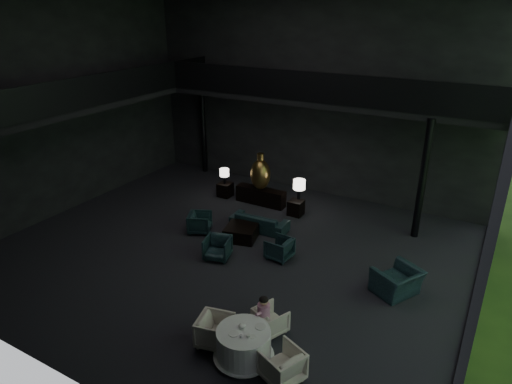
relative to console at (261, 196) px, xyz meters
The scene contains 34 objects.
floor 3.86m from the console, 75.76° to the right, with size 14.00×12.00×0.02m, color black.
wall_back 4.43m from the console, 67.32° to the left, with size 14.00×0.04×8.00m, color black.
wall_front 10.45m from the console, 84.44° to the right, with size 14.00×0.04×8.00m, color black.
wall_left 8.01m from the console, 148.34° to the right, with size 0.04×12.00×8.00m, color black.
curtain_wall 9.48m from the console, 25.30° to the right, with size 0.20×12.00×8.00m, color black, non-canonical shape.
mezzanine_left 7.28m from the console, 143.54° to the right, with size 2.00×12.00×0.25m, color black.
mezzanine_back 4.35m from the console, 33.05° to the left, with size 12.00×2.00×0.25m, color black.
railing_left 6.98m from the console, 137.35° to the right, with size 0.06×12.00×1.00m, color black.
railing_back 4.71m from the console, ahead, with size 12.00×0.06×1.00m, color black.
column_nw 4.81m from the console, 154.11° to the left, with size 0.24×0.24×4.00m, color black.
column_ne 5.99m from the console, ahead, with size 0.24×0.24×4.00m, color black.
console is the anchor object (origin of this frame).
bronze_urn 0.92m from the console, 90.00° to the right, with size 0.76×0.76×1.41m.
side_table_left 1.60m from the console, behind, with size 0.51×0.51×0.56m, color black.
table_lamp_left 1.74m from the console, behind, with size 0.37×0.37×0.61m.
side_table_right 1.62m from the console, ahead, with size 0.51×0.51×0.56m, color black.
table_lamp_right 1.78m from the console, ahead, with size 0.44×0.44×0.74m.
sofa 2.14m from the console, 62.02° to the right, with size 1.90×0.55×0.74m, color black.
lounge_armchair_west 3.12m from the console, 102.07° to the right, with size 0.71×0.67×0.74m, color black.
lounge_armchair_east 4.09m from the console, 52.87° to the right, with size 0.67×0.63×0.69m, color black.
lounge_armchair_south 4.27m from the console, 78.69° to the right, with size 0.73×0.69×0.75m, color black.
window_armchair 6.88m from the console, 28.94° to the right, with size 1.22×0.79×1.06m, color black.
coffee_table 2.88m from the console, 73.57° to the right, with size 0.99×0.99×0.44m, color black.
dining_table 8.32m from the console, 63.33° to the right, with size 1.35×1.35×0.75m.
dining_chair_north 7.40m from the console, 58.99° to the right, with size 0.60×0.56×0.62m, color #B1AF9B.
dining_chair_east 8.89m from the console, 57.96° to the right, with size 0.78×0.73×0.80m, color #ABAAA3.
dining_chair_west 7.90m from the console, 68.29° to the right, with size 0.76×0.71×0.78m, color beige.
child 7.56m from the console, 60.28° to the right, with size 0.29×0.29×0.63m.
plate_a 8.44m from the console, 64.72° to the right, with size 0.22×0.22×0.01m, color white.
plate_b 8.19m from the console, 60.82° to the right, with size 0.24×0.24×0.02m, color white.
saucer 8.51m from the console, 61.94° to the right, with size 0.14×0.14×0.01m, color white.
coffee_cup 8.52m from the console, 62.55° to the right, with size 0.08×0.08×0.06m, color white.
cereal_bowl 8.22m from the console, 63.60° to the right, with size 0.16×0.16×0.08m, color white.
cream_pot 8.54m from the console, 63.59° to the right, with size 0.06×0.06×0.07m, color #99999E.
Camera 1 is at (6.91, -10.37, 7.26)m, focal length 32.00 mm.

